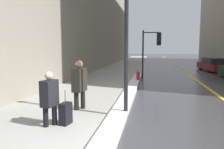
{
  "coord_description": "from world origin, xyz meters",
  "views": [
    {
      "loc": [
        1.08,
        -4.21,
        2.05
      ],
      "look_at": [
        -0.4,
        4.0,
        1.05
      ],
      "focal_mm": 35.0,
      "sensor_mm": 36.0,
      "label": 1
    }
  ],
  "objects_px": {
    "parked_car_maroon": "(215,65)",
    "rolling_suitcase": "(66,114)",
    "pedestrian_trailing": "(49,96)",
    "fire_hydrant": "(138,77)",
    "lamp_post": "(126,23)",
    "pedestrian_in_glasses": "(79,83)",
    "traffic_light_near": "(153,44)"
  },
  "relations": [
    {
      "from": "parked_car_maroon",
      "to": "rolling_suitcase",
      "type": "bearing_deg",
      "value": 147.57
    },
    {
      "from": "pedestrian_trailing",
      "to": "parked_car_maroon",
      "type": "bearing_deg",
      "value": 161.95
    },
    {
      "from": "parked_car_maroon",
      "to": "fire_hydrant",
      "type": "distance_m",
      "value": 10.33
    },
    {
      "from": "lamp_post",
      "to": "pedestrian_in_glasses",
      "type": "relative_size",
      "value": 2.8
    },
    {
      "from": "traffic_light_near",
      "to": "fire_hydrant",
      "type": "relative_size",
      "value": 4.73
    },
    {
      "from": "traffic_light_near",
      "to": "pedestrian_trailing",
      "type": "height_order",
      "value": "traffic_light_near"
    },
    {
      "from": "parked_car_maroon",
      "to": "fire_hydrant",
      "type": "height_order",
      "value": "parked_car_maroon"
    },
    {
      "from": "parked_car_maroon",
      "to": "fire_hydrant",
      "type": "relative_size",
      "value": 6.95
    },
    {
      "from": "traffic_light_near",
      "to": "pedestrian_trailing",
      "type": "distance_m",
      "value": 11.04
    },
    {
      "from": "parked_car_maroon",
      "to": "rolling_suitcase",
      "type": "xyz_separation_m",
      "value": [
        -7.98,
        -15.72,
        -0.27
      ]
    },
    {
      "from": "lamp_post",
      "to": "traffic_light_near",
      "type": "xyz_separation_m",
      "value": [
        0.83,
        9.44,
        -0.41
      ]
    },
    {
      "from": "pedestrian_in_glasses",
      "to": "traffic_light_near",
      "type": "bearing_deg",
      "value": 174.27
    },
    {
      "from": "traffic_light_near",
      "to": "rolling_suitcase",
      "type": "xyz_separation_m",
      "value": [
        -2.35,
        -10.41,
        -2.08
      ]
    },
    {
      "from": "traffic_light_near",
      "to": "fire_hydrant",
      "type": "height_order",
      "value": "traffic_light_near"
    },
    {
      "from": "lamp_post",
      "to": "traffic_light_near",
      "type": "relative_size",
      "value": 1.4
    },
    {
      "from": "traffic_light_near",
      "to": "pedestrian_in_glasses",
      "type": "distance_m",
      "value": 9.37
    },
    {
      "from": "lamp_post",
      "to": "pedestrian_in_glasses",
      "type": "distance_m",
      "value": 2.52
    },
    {
      "from": "pedestrian_in_glasses",
      "to": "rolling_suitcase",
      "type": "height_order",
      "value": "pedestrian_in_glasses"
    },
    {
      "from": "pedestrian_trailing",
      "to": "fire_hydrant",
      "type": "xyz_separation_m",
      "value": [
        1.83,
        7.87,
        -0.46
      ]
    },
    {
      "from": "traffic_light_near",
      "to": "fire_hydrant",
      "type": "xyz_separation_m",
      "value": [
        -0.87,
        -2.72,
        -2.04
      ]
    },
    {
      "from": "pedestrian_trailing",
      "to": "pedestrian_in_glasses",
      "type": "distance_m",
      "value": 1.68
    },
    {
      "from": "pedestrian_in_glasses",
      "to": "fire_hydrant",
      "type": "distance_m",
      "value": 6.43
    },
    {
      "from": "pedestrian_trailing",
      "to": "pedestrian_in_glasses",
      "type": "xyz_separation_m",
      "value": [
        0.26,
        1.66,
        0.11
      ]
    },
    {
      "from": "traffic_light_near",
      "to": "pedestrian_trailing",
      "type": "xyz_separation_m",
      "value": [
        -2.71,
        -10.59,
        -1.57
      ]
    },
    {
      "from": "pedestrian_trailing",
      "to": "fire_hydrant",
      "type": "height_order",
      "value": "pedestrian_trailing"
    },
    {
      "from": "pedestrian_in_glasses",
      "to": "fire_hydrant",
      "type": "height_order",
      "value": "pedestrian_in_glasses"
    },
    {
      "from": "pedestrian_in_glasses",
      "to": "parked_car_maroon",
      "type": "relative_size",
      "value": 0.34
    },
    {
      "from": "traffic_light_near",
      "to": "pedestrian_in_glasses",
      "type": "height_order",
      "value": "traffic_light_near"
    },
    {
      "from": "parked_car_maroon",
      "to": "rolling_suitcase",
      "type": "distance_m",
      "value": 17.63
    },
    {
      "from": "traffic_light_near",
      "to": "parked_car_maroon",
      "type": "distance_m",
      "value": 7.94
    },
    {
      "from": "fire_hydrant",
      "to": "lamp_post",
      "type": "bearing_deg",
      "value": -89.66
    },
    {
      "from": "fire_hydrant",
      "to": "parked_car_maroon",
      "type": "bearing_deg",
      "value": 50.98
    }
  ]
}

